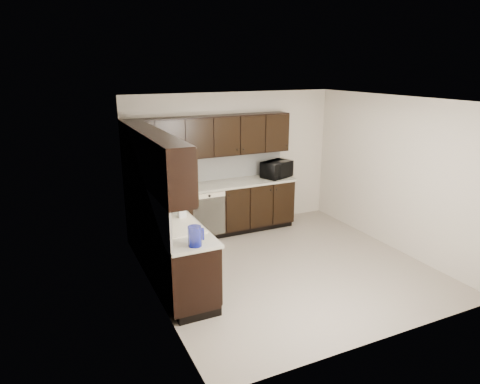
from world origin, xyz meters
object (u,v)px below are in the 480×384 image
object	(u,v)px
toaster_oven	(155,185)
storage_bin	(149,193)
microwave	(277,169)
blue_pitcher	(195,236)
sink	(178,231)

from	to	relation	value
toaster_oven	storage_bin	xyz separation A→B (m)	(-0.20, -0.39, -0.02)
microwave	blue_pitcher	world-z (taller)	microwave
microwave	toaster_oven	world-z (taller)	microwave
microwave	blue_pitcher	bearing A→B (deg)	-157.70
sink	microwave	size ratio (longest dim) A/B	1.50
toaster_oven	storage_bin	world-z (taller)	toaster_oven
storage_bin	toaster_oven	bearing A→B (deg)	62.86
microwave	toaster_oven	distance (m)	2.28
blue_pitcher	storage_bin	bearing A→B (deg)	86.92
sink	storage_bin	world-z (taller)	sink
storage_bin	microwave	bearing A→B (deg)	7.12
storage_bin	blue_pitcher	world-z (taller)	blue_pitcher
sink	storage_bin	xyz separation A→B (m)	(-0.04, 1.36, 0.15)
microwave	storage_bin	size ratio (longest dim) A/B	1.23
blue_pitcher	sink	bearing A→B (deg)	85.64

